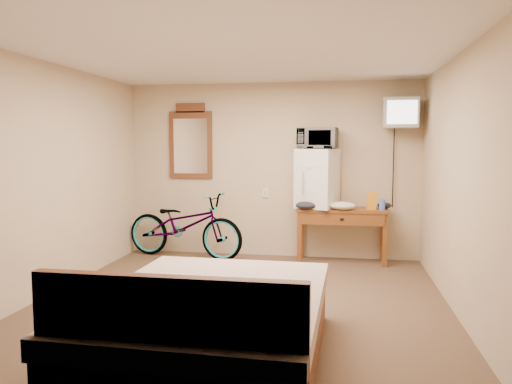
# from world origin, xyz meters

# --- Properties ---
(room) EXTENTS (4.60, 4.64, 2.50)m
(room) POSITION_xyz_m (-0.00, 0.00, 1.25)
(room) COLOR #4C3A26
(room) RESTS_ON ground
(desk) EXTENTS (1.23, 0.48, 0.75)m
(desk) POSITION_xyz_m (1.02, 2.00, 0.62)
(desk) COLOR brown
(desk) RESTS_ON floor
(mini_fridge) EXTENTS (0.62, 0.61, 0.81)m
(mini_fridge) POSITION_xyz_m (0.67, 2.05, 1.16)
(mini_fridge) COLOR white
(mini_fridge) RESTS_ON desk
(microwave) EXTENTS (0.56, 0.41, 0.29)m
(microwave) POSITION_xyz_m (0.68, 2.05, 1.71)
(microwave) COLOR white
(microwave) RESTS_ON mini_fridge
(snack_bag) EXTENTS (0.13, 0.08, 0.24)m
(snack_bag) POSITION_xyz_m (1.41, 1.97, 0.87)
(snack_bag) COLOR orange
(snack_bag) RESTS_ON desk
(blue_cup) EXTENTS (0.08, 0.08, 0.14)m
(blue_cup) POSITION_xyz_m (1.55, 1.96, 0.82)
(blue_cup) COLOR #4575EB
(blue_cup) RESTS_ON desk
(cloth_cream) EXTENTS (0.35, 0.27, 0.11)m
(cloth_cream) POSITION_xyz_m (1.03, 1.89, 0.80)
(cloth_cream) COLOR beige
(cloth_cream) RESTS_ON desk
(cloth_dark_a) EXTENTS (0.29, 0.22, 0.11)m
(cloth_dark_a) POSITION_xyz_m (0.54, 1.85, 0.80)
(cloth_dark_a) COLOR black
(cloth_dark_a) RESTS_ON desk
(cloth_dark_b) EXTENTS (0.19, 0.16, 0.09)m
(cloth_dark_b) POSITION_xyz_m (1.59, 2.11, 0.79)
(cloth_dark_b) COLOR black
(cloth_dark_b) RESTS_ON desk
(crt_television) EXTENTS (0.47, 0.58, 0.39)m
(crt_television) POSITION_xyz_m (1.76, 2.02, 2.03)
(crt_television) COLOR black
(crt_television) RESTS_ON room
(wall_mirror) EXTENTS (0.65, 0.04, 1.10)m
(wall_mirror) POSITION_xyz_m (-1.19, 2.27, 1.66)
(wall_mirror) COLOR brown
(wall_mirror) RESTS_ON room
(bicycle) EXTENTS (1.87, 0.94, 0.94)m
(bicycle) POSITION_xyz_m (-1.20, 1.95, 0.47)
(bicycle) COLOR black
(bicycle) RESTS_ON floor
(bed) EXTENTS (1.68, 2.20, 0.90)m
(bed) POSITION_xyz_m (0.05, -1.37, 0.29)
(bed) COLOR brown
(bed) RESTS_ON floor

